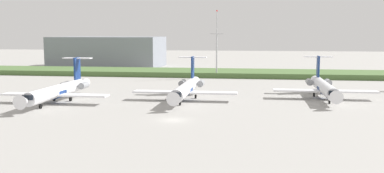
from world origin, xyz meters
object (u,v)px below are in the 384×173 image
at_px(regional_jet_second, 58,90).
at_px(regional_jet_fourth, 324,87).
at_px(regional_jet_third, 186,88).
at_px(antenna_mast, 217,50).

relative_size(regional_jet_second, regional_jet_fourth, 1.00).
height_order(regional_jet_second, regional_jet_third, same).
bearing_deg(regional_jet_second, regional_jet_fourth, 14.05).
distance_m(regional_jet_third, antenna_mast, 47.62).
height_order(regional_jet_third, antenna_mast, antenna_mast).
bearing_deg(antenna_mast, regional_jet_third, -93.27).
bearing_deg(regional_jet_fourth, regional_jet_third, -167.94).
xyz_separation_m(regional_jet_second, antenna_mast, (29.06, 54.81, 6.58)).
relative_size(regional_jet_fourth, antenna_mast, 1.42).
relative_size(regional_jet_third, antenna_mast, 1.42).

